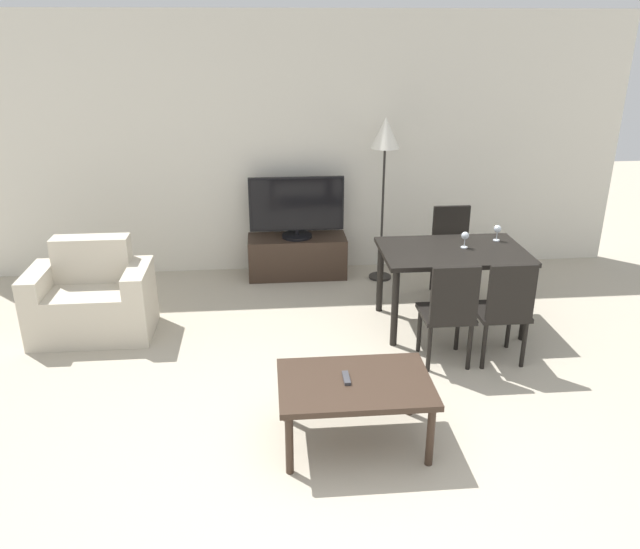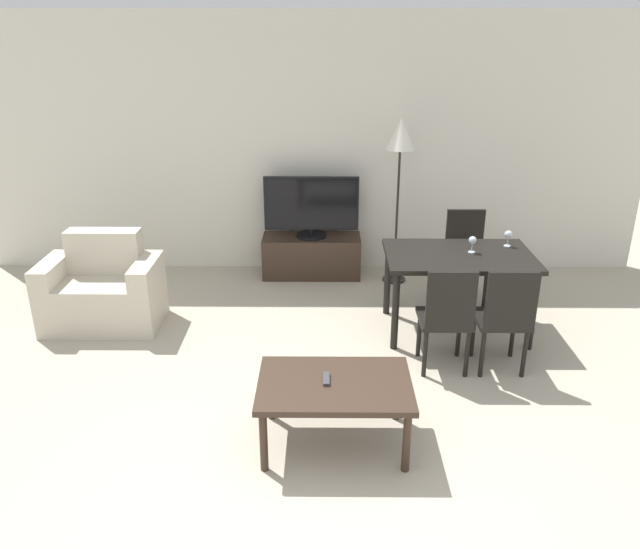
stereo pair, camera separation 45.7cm
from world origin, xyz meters
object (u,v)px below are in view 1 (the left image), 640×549
coffee_table (355,388)px  dining_chair_far (452,247)px  dining_table (452,259)px  tv_stand (297,256)px  dining_chair_near (449,310)px  wine_glass_left (465,237)px  tv (297,207)px  floor_lamp (385,143)px  armchair (92,301)px  dining_chair_near_right (504,308)px  remote_primary (346,378)px  wine_glass_center (497,230)px

coffee_table → dining_chair_far: size_ratio=1.10×
dining_table → dining_chair_far: 0.76m
tv_stand → dining_chair_near: (1.08, -2.03, 0.27)m
dining_table → wine_glass_left: bearing=17.5°
tv → wine_glass_left: 1.90m
dining_chair_near → tv: bearing=118.0°
dining_chair_near → floor_lamp: (-0.19, 1.88, 0.97)m
coffee_table → dining_chair_near: size_ratio=1.10×
armchair → tv: tv is taller
dining_table → wine_glass_left: size_ratio=8.62×
dining_chair_near → dining_chair_near_right: 0.44m
tv_stand → dining_chair_near_right: size_ratio=1.18×
floor_lamp → coffee_table: bearing=-103.6°
remote_primary → tv_stand: bearing=93.0°
coffee_table → remote_primary: bearing=154.7°
armchair → remote_primary: bearing=-40.5°
dining_table → remote_primary: bearing=-125.4°
wine_glass_left → dining_chair_near: bearing=-113.7°
coffee_table → wine_glass_left: bearing=54.3°
dining_table → dining_chair_near_right: size_ratio=1.42×
tv_stand → dining_chair_near_right: bearing=-53.2°
armchair → floor_lamp: 3.15m
dining_table → remote_primary: dining_table is taller
dining_chair_near_right → remote_primary: (-1.36, -0.89, -0.02)m
coffee_table → dining_chair_near: bearing=46.6°
dining_chair_near_right → wine_glass_center: (0.24, 0.91, 0.34)m
coffee_table → dining_table: bearing=56.3°
dining_chair_far → remote_primary: size_ratio=5.89×
dining_table → dining_chair_near: (-0.22, -0.72, -0.15)m
armchair → dining_chair_near: dining_chair_near is taller
coffee_table → wine_glass_center: 2.44m
armchair → wine_glass_center: bearing=1.4°
dining_chair_near → dining_chair_far: 1.50m
armchair → tv_stand: armchair is taller
dining_chair_near → wine_glass_center: (0.68, 0.91, 0.34)m
tv_stand → dining_chair_far: dining_chair_far is taller
wine_glass_left → armchair: bearing=178.7°
dining_chair_near → remote_primary: 1.29m
tv → dining_table: (1.30, -1.31, -0.13)m
armchair → dining_chair_near: (2.93, -0.82, 0.18)m
floor_lamp → wine_glass_left: floor_lamp is taller
tv_stand → floor_lamp: bearing=-9.8°
dining_chair_near → dining_chair_near_right: bearing=0.0°
coffee_table → tv: bearing=94.0°
coffee_table → dining_table: size_ratio=0.77×
dining_chair_near → wine_glass_left: (0.33, 0.75, 0.34)m
tv → dining_chair_near_right: tv is taller
dining_chair_far → tv_stand: bearing=158.4°
remote_primary → wine_glass_left: (1.25, 1.64, 0.36)m
dining_chair_near → floor_lamp: size_ratio=0.52×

